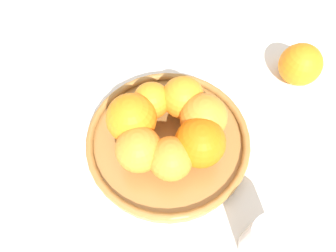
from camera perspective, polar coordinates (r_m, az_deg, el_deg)
ground_plane at (r=0.59m, az=0.00°, el=-3.45°), size 4.00×4.00×0.00m
fruit_bowl at (r=0.57m, az=0.00°, el=-2.68°), size 0.28×0.28×0.03m
orange_pile at (r=0.52m, az=0.16°, el=-0.09°), size 0.19×0.20×0.08m
stray_orange at (r=0.69m, az=22.04°, el=9.89°), size 0.08×0.08×0.08m
drinking_glass at (r=0.51m, az=16.66°, el=-18.84°), size 0.06×0.06×0.09m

